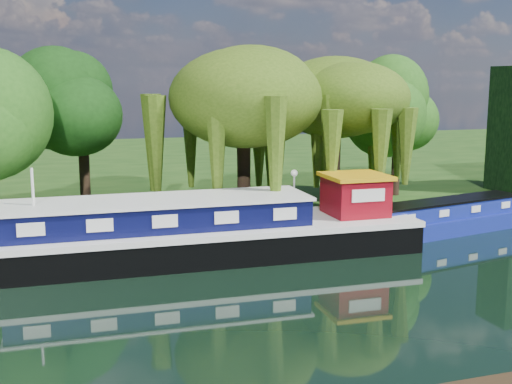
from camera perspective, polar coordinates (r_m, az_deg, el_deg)
name	(u,v)px	position (r m, az deg, el deg)	size (l,w,h in m)	color
ground	(384,288)	(24.30, 11.32, -8.40)	(120.00, 120.00, 0.00)	black
far_bank	(190,166)	(55.76, -5.87, 2.29)	(120.00, 52.00, 0.45)	#183E11
dutch_barge	(190,233)	(27.76, -5.88, -3.66)	(20.57, 5.05, 4.32)	black
narrowboat	(448,220)	(33.61, 16.66, -2.39)	(12.57, 4.52, 1.81)	navy
red_dinghy	(57,268)	(27.48, -17.25, -6.51)	(2.12, 2.96, 0.61)	maroon
willow_left	(244,100)	(33.37, -1.11, 8.19)	(7.02, 7.02, 8.41)	black
willow_right	(335,110)	(34.91, 7.03, 7.20)	(6.20, 6.20, 7.55)	black
tree_far_mid	(82,110)	(35.37, -15.23, 7.05)	(4.92, 4.92, 8.06)	black
tree_far_right	(398,113)	(40.76, 12.48, 6.85)	(4.52, 4.52, 7.40)	black
lamppost	(294,181)	(33.22, 3.41, 0.99)	(0.36, 0.36, 2.56)	silver
mooring_posts	(290,218)	(31.21, 3.07, -2.33)	(19.16, 0.16, 1.00)	silver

